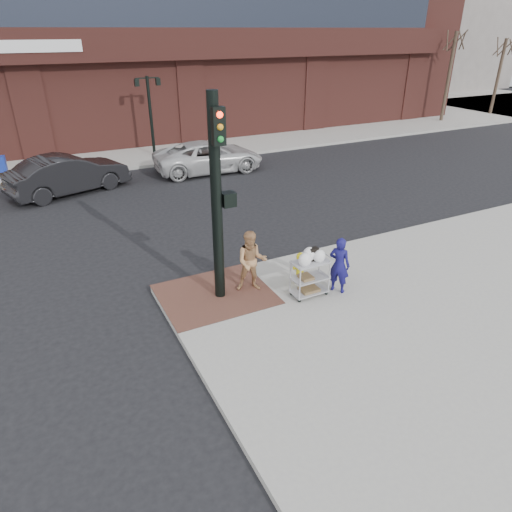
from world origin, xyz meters
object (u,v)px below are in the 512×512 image
sedan_dark (68,174)px  utility_cart (310,275)px  woman_blue (339,265)px  pedestrian_tan (252,261)px  minivan_white (209,157)px  traffic_signal_pole (218,196)px  fire_hydrant (300,267)px  lamp_post (150,107)px

sedan_dark → utility_cart: (4.38, -11.85, -0.08)m
woman_blue → pedestrian_tan: 2.23m
woman_blue → pedestrian_tan: (-1.96, 1.06, 0.06)m
woman_blue → minivan_white: bearing=-40.8°
traffic_signal_pole → fire_hydrant: size_ratio=5.78×
lamp_post → woman_blue: 16.45m
lamp_post → woman_blue: size_ratio=2.66×
fire_hydrant → lamp_post: bearing=88.8°
pedestrian_tan → sedan_dark: pedestrian_tan is taller
fire_hydrant → sedan_dark: bearing=112.1°
minivan_white → fire_hydrant: minivan_white is taller
pedestrian_tan → fire_hydrant: pedestrian_tan is taller
fire_hydrant → pedestrian_tan: bearing=170.5°
utility_cart → fire_hydrant: (0.14, 0.69, -0.14)m
lamp_post → woman_blue: lamp_post is taller
woman_blue → fire_hydrant: size_ratio=1.74×
traffic_signal_pole → fire_hydrant: 3.13m
sedan_dark → minivan_white: sedan_dark is taller
lamp_post → fire_hydrant: 15.65m
lamp_post → fire_hydrant: size_ratio=4.62×
fire_hydrant → minivan_white: bearing=80.4°
pedestrian_tan → fire_hydrant: size_ratio=1.89×
utility_cart → woman_blue: bearing=-11.0°
pedestrian_tan → sedan_dark: size_ratio=0.33×
traffic_signal_pole → pedestrian_tan: 2.04m
traffic_signal_pole → woman_blue: bearing=-22.0°
traffic_signal_pole → fire_hydrant: (2.16, -0.29, -2.24)m
utility_cart → minivan_white: bearing=80.3°
minivan_white → utility_cart: bearing=173.3°
traffic_signal_pole → minivan_white: traffic_signal_pole is taller
lamp_post → utility_cart: lamp_post is taller
lamp_post → pedestrian_tan: 15.47m
sedan_dark → minivan_white: size_ratio=0.94×
lamp_post → minivan_white: size_ratio=0.76×
lamp_post → pedestrian_tan: (-1.64, -15.29, -1.65)m
minivan_white → fire_hydrant: size_ratio=6.08×
sedan_dark → utility_cart: sedan_dark is taller
traffic_signal_pole → utility_cart: bearing=-25.9°
woman_blue → utility_cart: bearing=44.3°
lamp_post → traffic_signal_pole: (-2.48, -15.23, 0.21)m
woman_blue → sedan_dark: 13.06m
woman_blue → minivan_white: woman_blue is taller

